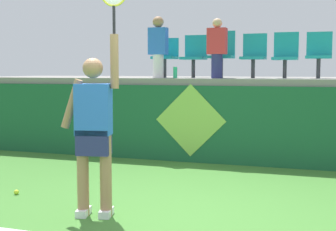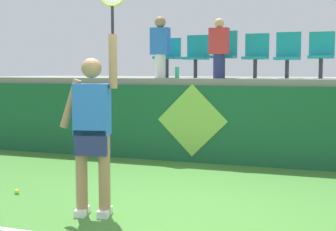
% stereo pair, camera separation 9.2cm
% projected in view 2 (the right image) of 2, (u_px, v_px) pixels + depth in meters
% --- Properties ---
extents(ground_plane, '(40.00, 40.00, 0.00)m').
position_uv_depth(ground_plane, '(168.00, 216.00, 5.38)').
color(ground_plane, '#3D752D').
extents(court_back_wall, '(11.09, 0.20, 1.35)m').
position_uv_depth(court_back_wall, '(230.00, 125.00, 8.31)').
color(court_back_wall, '#195633').
rests_on(court_back_wall, ground_plane).
extents(spectator_platform, '(11.09, 2.90, 0.12)m').
position_uv_depth(spectator_platform, '(246.00, 81.00, 9.56)').
color(spectator_platform, gray).
rests_on(spectator_platform, court_back_wall).
extents(tennis_player, '(0.74, 0.33, 2.57)m').
position_uv_depth(tennis_player, '(93.00, 127.00, 5.31)').
color(tennis_player, white).
rests_on(tennis_player, ground_plane).
extents(tennis_ball, '(0.07, 0.07, 0.07)m').
position_uv_depth(tennis_ball, '(17.00, 192.00, 6.33)').
color(tennis_ball, '#D1E533').
rests_on(tennis_ball, ground_plane).
extents(water_bottle, '(0.07, 0.07, 0.21)m').
position_uv_depth(water_bottle, '(177.00, 73.00, 8.74)').
color(water_bottle, '#26B272').
rests_on(water_bottle, spectator_platform).
extents(stadium_chair_0, '(0.44, 0.42, 0.77)m').
position_uv_depth(stadium_chair_0, '(168.00, 55.00, 9.43)').
color(stadium_chair_0, '#38383D').
rests_on(stadium_chair_0, spectator_platform).
extents(stadium_chair_1, '(0.44, 0.42, 0.82)m').
position_uv_depth(stadium_chair_1, '(197.00, 54.00, 9.25)').
color(stadium_chair_1, '#38383D').
rests_on(stadium_chair_1, spectator_platform).
extents(stadium_chair_2, '(0.44, 0.42, 0.89)m').
position_uv_depth(stadium_chair_2, '(224.00, 52.00, 9.07)').
color(stadium_chair_2, '#38383D').
rests_on(stadium_chair_2, spectator_platform).
extents(stadium_chair_3, '(0.44, 0.42, 0.82)m').
position_uv_depth(stadium_chair_3, '(256.00, 54.00, 8.87)').
color(stadium_chair_3, '#38383D').
rests_on(stadium_chair_3, spectator_platform).
extents(stadium_chair_4, '(0.44, 0.42, 0.83)m').
position_uv_depth(stadium_chair_4, '(288.00, 53.00, 8.69)').
color(stadium_chair_4, '#38383D').
rests_on(stadium_chair_4, spectator_platform).
extents(stadium_chair_5, '(0.44, 0.42, 0.83)m').
position_uv_depth(stadium_chair_5, '(321.00, 53.00, 8.49)').
color(stadium_chair_5, '#38383D').
rests_on(stadium_chair_5, spectator_platform).
extents(spectator_0, '(0.34, 0.21, 1.14)m').
position_uv_depth(spectator_0, '(160.00, 46.00, 9.00)').
color(spectator_0, white).
rests_on(spectator_0, spectator_platform).
extents(spectator_1, '(0.34, 0.20, 1.07)m').
position_uv_depth(spectator_1, '(219.00, 47.00, 8.65)').
color(spectator_1, navy).
rests_on(spectator_1, spectator_platform).
extents(wall_signage_mount, '(1.27, 0.01, 1.38)m').
position_uv_depth(wall_signage_mount, '(192.00, 162.00, 8.50)').
color(wall_signage_mount, '#195633').
rests_on(wall_signage_mount, ground_plane).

